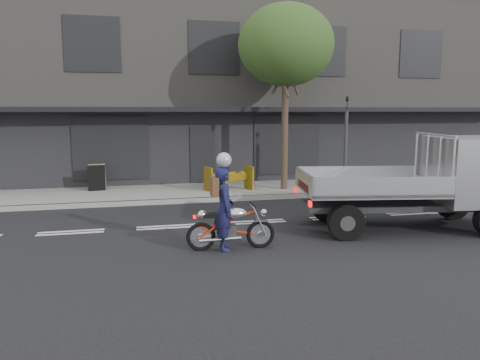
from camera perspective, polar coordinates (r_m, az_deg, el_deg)
name	(u,v)px	position (r m, az deg, el deg)	size (l,w,h in m)	color
ground	(256,222)	(12.80, 2.02, -5.15)	(80.00, 80.00, 0.00)	black
sidewalk	(223,191)	(17.27, -2.09, -1.32)	(32.00, 3.20, 0.15)	gray
kerb	(232,199)	(15.73, -0.96, -2.29)	(32.00, 0.20, 0.15)	gray
building_main	(197,90)	(23.55, -5.32, 10.85)	(26.00, 10.00, 8.00)	slate
street_tree	(286,46)	(17.25, 5.63, 15.98)	(3.40, 3.40, 6.74)	#382B21
traffic_light_pole	(345,149)	(17.13, 12.73, 3.71)	(0.12, 0.12, 3.50)	#2D2D30
motorcycle	(231,226)	(10.25, -1.11, -5.62)	(1.96, 0.57, 1.01)	black
rider	(224,209)	(10.14, -1.95, -3.50)	(0.67, 0.44, 1.82)	#16173E
flatbed_ute	(453,174)	(13.11, 24.54, 0.63)	(5.58, 2.98, 2.45)	black
construction_barrier	(230,179)	(16.65, -1.21, 0.15)	(1.61, 0.64, 0.90)	#F0B40C
sandwich_board	(97,178)	(17.43, -17.08, 0.22)	(0.60, 0.40, 0.95)	black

